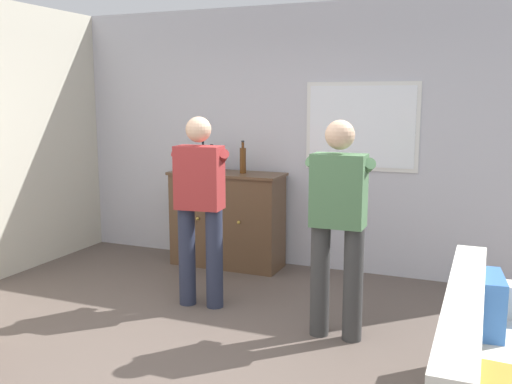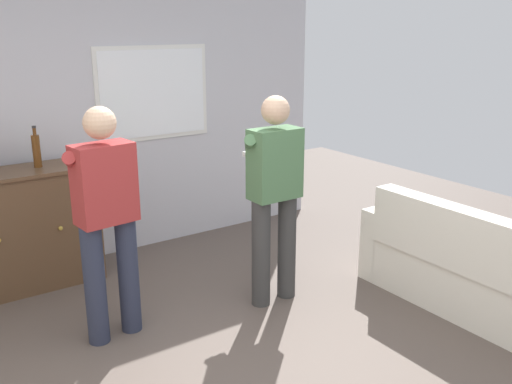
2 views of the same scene
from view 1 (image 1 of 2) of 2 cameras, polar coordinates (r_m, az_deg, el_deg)
name	(u,v)px [view 1 (image 1 of 2)]	position (r m, az deg, el deg)	size (l,w,h in m)	color
ground	(174,365)	(4.19, -8.19, -16.74)	(10.40, 10.40, 0.00)	brown
wall_back_with_window	(299,138)	(6.20, 4.28, 5.42)	(5.20, 0.15, 2.80)	silver
sideboard_cabinet	(227,219)	(6.25, -2.89, -2.73)	(1.25, 0.49, 1.04)	brown
bottle_wine_green	(212,161)	(6.24, -4.43, 3.16)	(0.08, 0.08, 0.30)	black
bottle_liquor_amber	(243,160)	(6.09, -1.32, 3.25)	(0.07, 0.07, 0.35)	#593314
bottle_spirits_clear	(203,159)	(6.28, -5.30, 3.30)	(0.07, 0.07, 0.35)	black
person_standing_left	(200,202)	(4.99, -5.60, -1.02)	(0.55, 0.49, 1.68)	#282D42
person_standing_right	(338,219)	(4.34, 8.23, -2.67)	(0.56, 0.47, 1.68)	#383838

